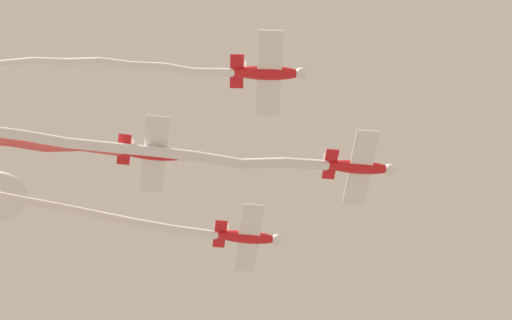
{
  "coord_description": "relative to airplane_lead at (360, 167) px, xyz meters",
  "views": [
    {
      "loc": [
        30.9,
        45.3,
        2.97
      ],
      "look_at": [
        -4.31,
        4.26,
        67.71
      ],
      "focal_mm": 74.6,
      "sensor_mm": 36.0,
      "label": 1
    }
  ],
  "objects": [
    {
      "name": "airplane_lead",
      "position": [
        0.0,
        0.0,
        0.0
      ],
      "size": [
        6.25,
        7.39,
        1.96
      ],
      "rotation": [
        0.0,
        0.0,
        2.53
      ],
      "color": "red"
    },
    {
      "name": "airplane_left_wing",
      "position": [
        2.01,
        -11.45,
        -0.4
      ],
      "size": [
        6.2,
        7.45,
        1.96
      ],
      "rotation": [
        0.0,
        0.0,
        2.55
      ],
      "color": "red"
    },
    {
      "name": "smoke_trail_slot",
      "position": [
        22.45,
        -15.72,
        0.03
      ],
      "size": [
        14.37,
        9.98,
        1.5
      ],
      "color": "#DB4C4C"
    },
    {
      "name": "airplane_slot",
      "position": [
        13.46,
        -9.44,
        -0.2
      ],
      "size": [
        6.16,
        7.5,
        1.96
      ],
      "rotation": [
        0.0,
        0.0,
        2.57
      ],
      "color": "red"
    },
    {
      "name": "smoke_trail_right_wing",
      "position": [
        20.4,
        -5.15,
        0.71
      ],
      "size": [
        13.78,
        11.85,
        1.7
      ],
      "color": "white"
    },
    {
      "name": "airplane_right_wing",
      "position": [
        11.45,
        2.02,
        0.3
      ],
      "size": [
        6.38,
        7.18,
        1.96
      ],
      "rotation": [
        0.0,
        0.0,
        2.46
      ],
      "color": "red"
    },
    {
      "name": "smoke_trail_lead",
      "position": [
        16.73,
        -10.05,
        -1.21
      ],
      "size": [
        30.18,
        16.65,
        3.08
      ],
      "color": "white"
    },
    {
      "name": "smoke_trail_left_wing",
      "position": [
        16.14,
        -19.13,
        -0.27
      ],
      "size": [
        24.41,
        12.9,
        1.69
      ],
      "color": "white"
    }
  ]
}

